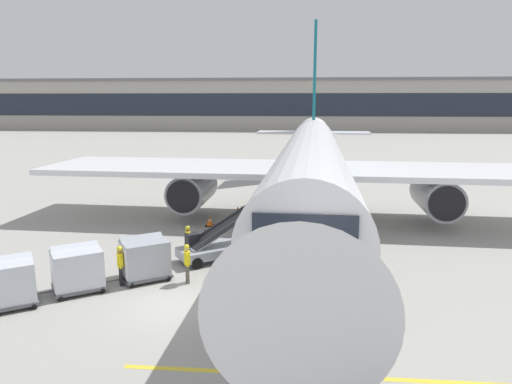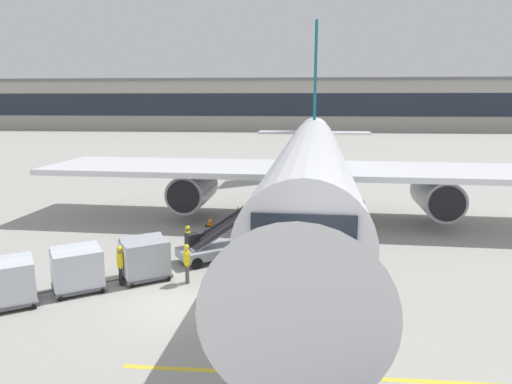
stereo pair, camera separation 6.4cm
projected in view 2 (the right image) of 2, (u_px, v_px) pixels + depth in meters
The scene contains 16 objects.
ground_plane at pixel (173, 305), 17.90m from camera, with size 600.00×600.00×0.00m, color #9E9B93.
parked_airplane at pixel (312, 162), 30.11m from camera, with size 35.45×45.67×15.31m.
belt_loader at pixel (217, 242), 22.92m from camera, with size 5.03×4.03×3.12m.
baggage_cart_lead at pixel (144, 257), 20.37m from camera, with size 2.71×2.44×1.91m.
baggage_cart_second at pixel (77, 268), 19.10m from camera, with size 2.71×2.44×1.91m.
baggage_cart_third at pixel (7, 281), 17.66m from camera, with size 2.71×2.44×1.91m.
ground_crew_by_loader at pixel (126, 254), 20.83m from camera, with size 0.33×0.56×1.74m.
ground_crew_by_carts at pixel (120, 263), 19.69m from camera, with size 0.38×0.52×1.74m.
ground_crew_marshaller at pixel (187, 261), 19.92m from camera, with size 0.36×0.54×1.74m.
ground_crew_wingwalker at pixel (188, 240), 22.83m from camera, with size 0.36×0.54×1.74m.
safety_cone_engine_keepout at pixel (238, 212), 31.26m from camera, with size 0.68×0.68×0.77m.
safety_cone_wingtip at pixel (242, 211), 31.55m from camera, with size 0.66×0.66×0.74m.
safety_cone_nose_mark at pixel (210, 221), 29.12m from camera, with size 0.56×0.56×0.64m.
apron_guidance_line_lead_in at pixel (313, 222), 30.05m from camera, with size 0.20×110.00×0.01m.
apron_guidance_line_stop_bar at pixel (326, 376), 13.29m from camera, with size 12.00×0.20×0.01m.
terminal_building at pixel (255, 105), 124.54m from camera, with size 149.11×16.21×13.28m.
Camera 2 is at (4.67, -16.34, 7.82)m, focal length 32.43 mm.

